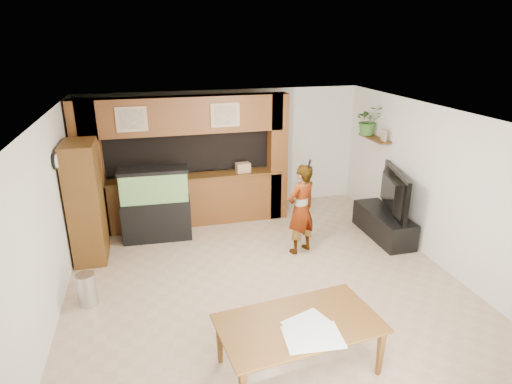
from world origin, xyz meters
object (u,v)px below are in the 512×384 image
object	(u,v)px
television	(387,192)
dining_table	(300,347)
aquarium	(156,205)
person	(301,209)
pantry_cabinet	(86,203)

from	to	relation	value
television	dining_table	distance (m)	4.07
aquarium	dining_table	world-z (taller)	aquarium
aquarium	television	xyz separation A→B (m)	(4.21, -0.99, 0.24)
television	person	xyz separation A→B (m)	(-1.77, -0.17, -0.10)
television	dining_table	size ratio (longest dim) A/B	0.80
person	dining_table	size ratio (longest dim) A/B	0.89
pantry_cabinet	dining_table	distance (m)	4.36
pantry_cabinet	television	distance (m)	5.38
television	aquarium	bearing A→B (deg)	92.42
person	aquarium	bearing A→B (deg)	-49.85
pantry_cabinet	television	world-z (taller)	pantry_cabinet
aquarium	dining_table	size ratio (longest dim) A/B	0.76
television	person	world-z (taller)	person
pantry_cabinet	dining_table	bearing A→B (deg)	-53.10
aquarium	television	world-z (taller)	aquarium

